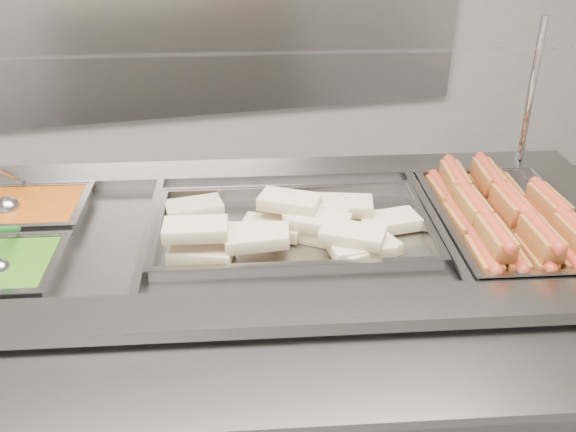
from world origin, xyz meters
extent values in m
cube|color=#A6A09B|center=(0.00, 2.45, 1.20)|extent=(3.00, 0.04, 1.20)
cube|color=gray|center=(0.00, 0.49, 0.47)|extent=(2.04, 1.11, 0.93)
cube|color=gray|center=(-0.07, 0.12, 0.95)|extent=(2.02, 0.46, 0.03)
cube|color=gray|center=(0.06, 0.86, 0.95)|extent=(2.02, 0.46, 0.03)
cube|color=black|center=(0.00, 0.49, 0.83)|extent=(1.82, 0.89, 0.02)
cube|color=gray|center=(0.45, 0.41, 0.96)|extent=(0.12, 0.61, 0.01)
cube|color=gray|center=(-0.32, 0.54, 0.96)|extent=(0.12, 0.61, 0.01)
cube|color=gray|center=(-0.09, -0.06, 0.91)|extent=(1.95, 0.58, 0.02)
cylinder|color=silver|center=(0.88, 0.70, 1.20)|extent=(0.03, 0.03, 0.47)
cube|color=silver|center=(0.03, 0.71, 1.37)|extent=(1.80, 0.60, 0.09)
cube|color=#A34609|center=(-0.66, 0.75, 0.92)|extent=(0.34, 0.28, 0.09)
cube|color=brown|center=(0.49, 0.22, 0.95)|extent=(0.08, 0.17, 0.06)
cylinder|color=red|center=(0.49, 0.22, 0.97)|extent=(0.06, 0.18, 0.03)
cube|color=brown|center=(0.53, 0.40, 0.95)|extent=(0.08, 0.17, 0.06)
cylinder|color=red|center=(0.53, 0.40, 0.97)|extent=(0.05, 0.18, 0.03)
cube|color=brown|center=(0.56, 0.59, 0.95)|extent=(0.08, 0.17, 0.06)
cylinder|color=red|center=(0.56, 0.59, 0.97)|extent=(0.06, 0.18, 0.03)
cube|color=brown|center=(0.56, 0.21, 0.95)|extent=(0.08, 0.17, 0.06)
cylinder|color=red|center=(0.56, 0.21, 0.97)|extent=(0.07, 0.18, 0.03)
cube|color=brown|center=(0.59, 0.39, 0.95)|extent=(0.09, 0.17, 0.06)
cylinder|color=red|center=(0.59, 0.39, 0.97)|extent=(0.07, 0.18, 0.03)
cube|color=brown|center=(0.62, 0.58, 0.95)|extent=(0.08, 0.17, 0.06)
cylinder|color=red|center=(0.62, 0.58, 0.97)|extent=(0.06, 0.18, 0.03)
cube|color=brown|center=(0.63, 0.19, 0.95)|extent=(0.08, 0.17, 0.06)
cylinder|color=red|center=(0.63, 0.19, 0.97)|extent=(0.06, 0.18, 0.03)
cube|color=brown|center=(0.66, 0.38, 0.94)|extent=(0.08, 0.17, 0.06)
cylinder|color=red|center=(0.66, 0.38, 0.97)|extent=(0.05, 0.18, 0.03)
cube|color=brown|center=(0.69, 0.57, 0.94)|extent=(0.08, 0.17, 0.06)
cylinder|color=red|center=(0.69, 0.57, 0.97)|extent=(0.06, 0.18, 0.03)
cube|color=brown|center=(0.69, 0.18, 0.94)|extent=(0.08, 0.17, 0.06)
cylinder|color=red|center=(0.69, 0.18, 0.97)|extent=(0.05, 0.18, 0.03)
cube|color=brown|center=(0.72, 0.37, 0.94)|extent=(0.08, 0.17, 0.06)
cylinder|color=red|center=(0.72, 0.37, 0.97)|extent=(0.06, 0.18, 0.03)
cube|color=brown|center=(0.76, 0.55, 0.95)|extent=(0.08, 0.17, 0.06)
cylinder|color=red|center=(0.76, 0.55, 0.97)|extent=(0.06, 0.18, 0.03)
cube|color=brown|center=(0.52, 0.22, 1.00)|extent=(0.08, 0.17, 0.06)
cylinder|color=red|center=(0.52, 0.22, 1.02)|extent=(0.06, 0.18, 0.03)
cube|color=brown|center=(0.55, 0.39, 1.00)|extent=(0.08, 0.17, 0.06)
cylinder|color=red|center=(0.55, 0.39, 1.02)|extent=(0.06, 0.18, 0.03)
cube|color=brown|center=(0.58, 0.57, 1.00)|extent=(0.09, 0.17, 0.06)
cylinder|color=red|center=(0.58, 0.57, 1.02)|extent=(0.07, 0.18, 0.03)
cube|color=brown|center=(0.64, 0.20, 1.00)|extent=(0.08, 0.17, 0.06)
cylinder|color=red|center=(0.64, 0.20, 1.02)|extent=(0.06, 0.18, 0.03)
cube|color=brown|center=(0.66, 0.38, 1.00)|extent=(0.08, 0.17, 0.06)
cylinder|color=red|center=(0.66, 0.38, 1.02)|extent=(0.06, 0.18, 0.03)
cube|color=brown|center=(0.69, 0.56, 1.00)|extent=(0.09, 0.17, 0.06)
cylinder|color=red|center=(0.69, 0.56, 1.02)|extent=(0.07, 0.18, 0.03)
cube|color=brown|center=(0.76, 0.36, 1.00)|extent=(0.07, 0.17, 0.06)
cylinder|color=red|center=(0.76, 0.36, 1.02)|extent=(0.05, 0.18, 0.03)
cube|color=beige|center=(-0.19, 0.66, 0.95)|extent=(0.17, 0.10, 0.03)
cube|color=beige|center=(0.20, 0.32, 0.96)|extent=(0.16, 0.10, 0.03)
cube|color=beige|center=(0.09, 0.56, 0.96)|extent=(0.18, 0.12, 0.03)
cube|color=beige|center=(0.22, 0.32, 0.95)|extent=(0.18, 0.13, 0.03)
cube|color=beige|center=(0.33, 0.44, 0.96)|extent=(0.17, 0.10, 0.03)
cube|color=beige|center=(0.00, 0.48, 0.96)|extent=(0.19, 0.15, 0.03)
cube|color=beige|center=(-0.20, 0.40, 0.96)|extent=(0.18, 0.14, 0.03)
cube|color=beige|center=(0.10, 0.44, 0.95)|extent=(0.18, 0.17, 0.03)
cube|color=beige|center=(-0.06, 0.38, 0.99)|extent=(0.16, 0.10, 0.03)
cube|color=beige|center=(-0.05, 0.39, 0.99)|extent=(0.18, 0.12, 0.03)
cube|color=beige|center=(0.12, 0.45, 0.99)|extent=(0.18, 0.16, 0.03)
cube|color=beige|center=(0.12, 0.43, 0.99)|extent=(0.19, 0.16, 0.03)
cube|color=beige|center=(0.21, 0.50, 0.99)|extent=(0.18, 0.13, 0.03)
cube|color=beige|center=(0.19, 0.34, 0.99)|extent=(0.19, 0.16, 0.03)
cube|color=beige|center=(-0.21, 0.41, 1.02)|extent=(0.17, 0.12, 0.03)
cube|color=beige|center=(0.06, 0.50, 1.02)|extent=(0.19, 0.16, 0.03)
sphere|color=#B2B2B7|center=(-0.71, 0.74, 0.97)|extent=(0.08, 0.08, 0.08)
cylinder|color=#B2B2B7|center=(-0.70, 0.82, 1.03)|extent=(0.04, 0.17, 0.12)
sphere|color=#B2B2B7|center=(-0.69, 0.42, 0.96)|extent=(0.06, 0.06, 0.06)
cylinder|color=#15782D|center=(-0.67, 0.51, 1.03)|extent=(0.04, 0.16, 0.10)
camera|label=1|loc=(-0.30, -1.01, 1.82)|focal=40.00mm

